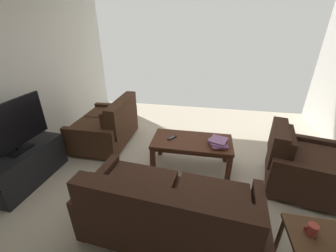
# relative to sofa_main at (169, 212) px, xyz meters

# --- Properties ---
(ground_plane) EXTENTS (5.19, 5.61, 0.01)m
(ground_plane) POSITION_rel_sofa_main_xyz_m (-0.08, -1.04, -0.36)
(ground_plane) COLOR beige
(wall_right) EXTENTS (0.12, 5.61, 2.81)m
(wall_right) POSITION_rel_sofa_main_xyz_m (2.51, -1.04, 1.05)
(wall_right) COLOR silver
(wall_right) RESTS_ON ground
(sofa_main) EXTENTS (1.85, 1.03, 0.86)m
(sofa_main) POSITION_rel_sofa_main_xyz_m (0.00, 0.00, 0.00)
(sofa_main) COLOR black
(sofa_main) RESTS_ON ground
(loveseat_near) EXTENTS (0.90, 1.22, 0.86)m
(loveseat_near) POSITION_rel_sofa_main_xyz_m (1.43, -1.72, -0.01)
(loveseat_near) COLOR black
(loveseat_near) RESTS_ON ground
(coffee_table) EXTENTS (1.18, 0.59, 0.47)m
(coffee_table) POSITION_rel_sofa_main_xyz_m (-0.12, -1.26, 0.04)
(coffee_table) COLOR #4C2819
(coffee_table) RESTS_ON ground
(end_table) EXTENTS (0.44, 0.44, 0.53)m
(end_table) POSITION_rel_sofa_main_xyz_m (-1.24, 0.20, 0.07)
(end_table) COLOR brown
(end_table) RESTS_ON ground
(tv_stand) EXTENTS (0.52, 1.11, 0.51)m
(tv_stand) POSITION_rel_sofa_main_xyz_m (2.13, -0.52, -0.10)
(tv_stand) COLOR black
(tv_stand) RESTS_ON ground
(flat_tv) EXTENTS (0.22, 1.05, 0.67)m
(flat_tv) POSITION_rel_sofa_main_xyz_m (2.13, -0.52, 0.50)
(flat_tv) COLOR black
(flat_tv) RESTS_ON tv_stand
(armchair_side) EXTENTS (1.00, 1.04, 0.85)m
(armchair_side) POSITION_rel_sofa_main_xyz_m (-1.54, -1.09, 0.00)
(armchair_side) COLOR black
(armchair_side) RESTS_ON ground
(coffee_mug) EXTENTS (0.10, 0.08, 0.10)m
(coffee_mug) POSITION_rel_sofa_main_xyz_m (-1.19, 0.16, 0.22)
(coffee_mug) COLOR #B23F38
(coffee_mug) RESTS_ON end_table
(book_stack) EXTENTS (0.29, 0.33, 0.09)m
(book_stack) POSITION_rel_sofa_main_xyz_m (-0.50, -1.19, 0.16)
(book_stack) COLOR #C63833
(book_stack) RESTS_ON coffee_table
(tv_remote) EXTENTS (0.12, 0.16, 0.02)m
(tv_remote) POSITION_rel_sofa_main_xyz_m (0.18, -1.27, 0.13)
(tv_remote) COLOR black
(tv_remote) RESTS_ON coffee_table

